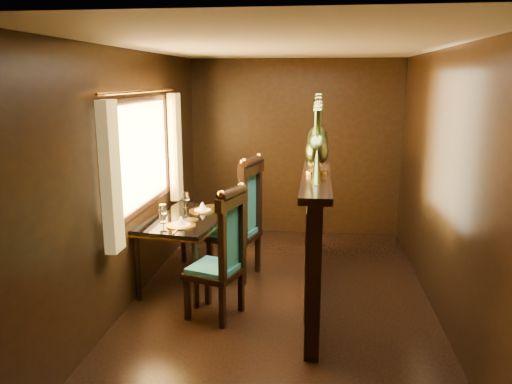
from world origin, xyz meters
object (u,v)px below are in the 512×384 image
at_px(chair_right, 244,215).
at_px(peacock_right, 318,127).
at_px(dining_table, 188,223).
at_px(peacock_left, 317,136).
at_px(chair_left, 225,251).

distance_m(chair_right, peacock_right, 1.26).
relative_size(dining_table, peacock_left, 1.98).
height_order(dining_table, peacock_left, peacock_left).
bearing_deg(dining_table, chair_right, 30.02).
xyz_separation_m(dining_table, chair_left, (0.56, -0.78, -0.01)).
xyz_separation_m(peacock_left, peacock_right, (0.00, 0.77, 0.01)).
xyz_separation_m(chair_left, peacock_left, (0.82, 0.25, 1.04)).
height_order(chair_left, peacock_left, peacock_left).
height_order(dining_table, peacock_right, peacock_right).
xyz_separation_m(dining_table, chair_right, (0.59, 0.23, 0.05)).
xyz_separation_m(chair_right, peacock_right, (0.79, 0.00, 0.98)).
relative_size(chair_left, peacock_left, 1.85).
relative_size(peacock_left, peacock_right, 0.97).
relative_size(chair_left, peacock_right, 1.80).
distance_m(chair_right, peacock_left, 1.47).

